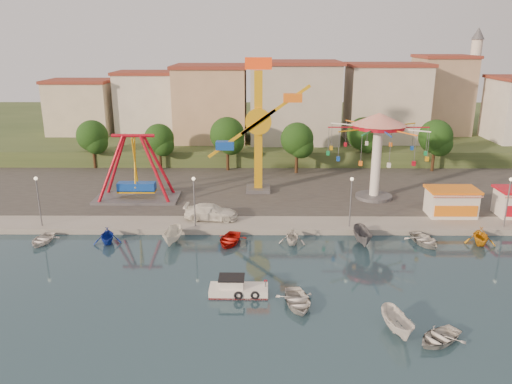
{
  "coord_description": "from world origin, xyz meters",
  "views": [
    {
      "loc": [
        -1.35,
        -35.41,
        19.36
      ],
      "look_at": [
        -1.69,
        14.0,
        4.0
      ],
      "focal_mm": 35.0,
      "sensor_mm": 36.0,
      "label": 1
    }
  ],
  "objects_px": {
    "skiff": "(397,323)",
    "cabin_motorboat": "(237,289)",
    "pirate_ship_ride": "(135,169)",
    "kamikaze_tower": "(262,131)",
    "wave_swinger": "(378,137)",
    "rowboat_a": "(297,301)",
    "van": "(211,212)"
  },
  "relations": [
    {
      "from": "wave_swinger",
      "to": "rowboat_a",
      "type": "relative_size",
      "value": 2.86
    },
    {
      "from": "cabin_motorboat",
      "to": "rowboat_a",
      "type": "xyz_separation_m",
      "value": [
        4.6,
        -1.72,
        -0.01
      ]
    },
    {
      "from": "kamikaze_tower",
      "to": "wave_swinger",
      "type": "xyz_separation_m",
      "value": [
        13.66,
        -2.65,
        -0.19
      ]
    },
    {
      "from": "wave_swinger",
      "to": "van",
      "type": "distance_m",
      "value": 21.65
    },
    {
      "from": "pirate_ship_ride",
      "to": "van",
      "type": "height_order",
      "value": "pirate_ship_ride"
    },
    {
      "from": "wave_swinger",
      "to": "kamikaze_tower",
      "type": "bearing_deg",
      "value": 169.02
    },
    {
      "from": "pirate_ship_ride",
      "to": "kamikaze_tower",
      "type": "distance_m",
      "value": 15.93
    },
    {
      "from": "pirate_ship_ride",
      "to": "rowboat_a",
      "type": "height_order",
      "value": "pirate_ship_ride"
    },
    {
      "from": "cabin_motorboat",
      "to": "pirate_ship_ride",
      "type": "bearing_deg",
      "value": 120.89
    },
    {
      "from": "van",
      "to": "cabin_motorboat",
      "type": "bearing_deg",
      "value": -162.91
    },
    {
      "from": "pirate_ship_ride",
      "to": "wave_swinger",
      "type": "xyz_separation_m",
      "value": [
        28.72,
        0.65,
        3.8
      ]
    },
    {
      "from": "kamikaze_tower",
      "to": "wave_swinger",
      "type": "distance_m",
      "value": 13.92
    },
    {
      "from": "pirate_ship_ride",
      "to": "cabin_motorboat",
      "type": "distance_m",
      "value": 26.1
    },
    {
      "from": "rowboat_a",
      "to": "van",
      "type": "relative_size",
      "value": 0.71
    },
    {
      "from": "rowboat_a",
      "to": "wave_swinger",
      "type": "bearing_deg",
      "value": 57.84
    },
    {
      "from": "wave_swinger",
      "to": "skiff",
      "type": "xyz_separation_m",
      "value": [
        -4.53,
        -28.21,
        -7.45
      ]
    },
    {
      "from": "pirate_ship_ride",
      "to": "rowboat_a",
      "type": "bearing_deg",
      "value": -53.66
    },
    {
      "from": "pirate_ship_ride",
      "to": "cabin_motorboat",
      "type": "xyz_separation_m",
      "value": [
        13.04,
        -22.26,
        -3.96
      ]
    },
    {
      "from": "kamikaze_tower",
      "to": "van",
      "type": "relative_size",
      "value": 2.9
    },
    {
      "from": "wave_swinger",
      "to": "pirate_ship_ride",
      "type": "bearing_deg",
      "value": -178.7
    },
    {
      "from": "pirate_ship_ride",
      "to": "kamikaze_tower",
      "type": "bearing_deg",
      "value": 12.38
    },
    {
      "from": "kamikaze_tower",
      "to": "skiff",
      "type": "distance_m",
      "value": 33.08
    },
    {
      "from": "rowboat_a",
      "to": "van",
      "type": "xyz_separation_m",
      "value": [
        -8.05,
        17.09,
        1.01
      ]
    },
    {
      "from": "skiff",
      "to": "cabin_motorboat",
      "type": "bearing_deg",
      "value": 145.08
    },
    {
      "from": "kamikaze_tower",
      "to": "van",
      "type": "xyz_separation_m",
      "value": [
        -5.47,
        -10.2,
        -6.96
      ]
    },
    {
      "from": "pirate_ship_ride",
      "to": "cabin_motorboat",
      "type": "relative_size",
      "value": 2.17
    },
    {
      "from": "wave_swinger",
      "to": "cabin_motorboat",
      "type": "bearing_deg",
      "value": -124.38
    },
    {
      "from": "kamikaze_tower",
      "to": "rowboat_a",
      "type": "bearing_deg",
      "value": -84.59
    },
    {
      "from": "pirate_ship_ride",
      "to": "van",
      "type": "xyz_separation_m",
      "value": [
        9.59,
        -6.89,
        -2.97
      ]
    },
    {
      "from": "cabin_motorboat",
      "to": "rowboat_a",
      "type": "distance_m",
      "value": 4.91
    },
    {
      "from": "kamikaze_tower",
      "to": "rowboat_a",
      "type": "relative_size",
      "value": 4.07
    },
    {
      "from": "wave_swinger",
      "to": "rowboat_a",
      "type": "distance_m",
      "value": 28.11
    }
  ]
}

